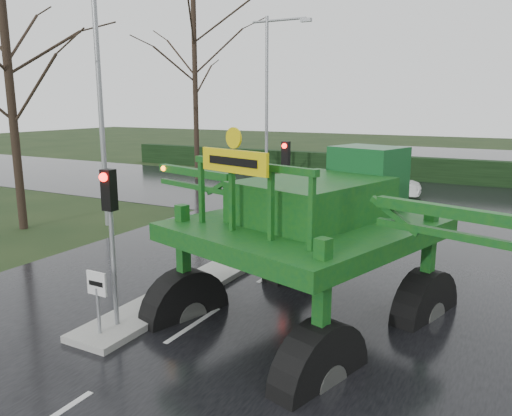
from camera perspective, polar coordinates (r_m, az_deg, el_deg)
The scene contains 14 objects.
ground at distance 11.45m, azimuth -7.12°, elevation -13.19°, with size 140.00×140.00×0.00m, color black.
road_main at distance 19.97m, azimuth 9.75°, elevation -2.28°, with size 14.00×80.00×0.02m, color black.
road_cross at distance 25.60m, azimuth 14.10°, elevation 0.67°, with size 80.00×12.00×0.02m, color black.
median_island at distance 14.39m, azimuth -4.41°, elevation -7.41°, with size 1.20×10.00×0.16m, color gray.
hedge_row at distance 33.21m, azimuth 17.66°, elevation 4.28°, with size 44.00×0.90×1.50m, color black.
keep_left_sign at distance 10.80m, azimuth -17.69°, elevation -9.18°, with size 0.50×0.07×1.35m.
traffic_signal_near at distance 10.69m, azimuth -16.32°, elevation -0.71°, with size 0.26×0.33×3.52m.
traffic_signal_mid at distance 17.66m, azimuth 3.39°, elevation 4.58°, with size 0.26×0.33×3.52m.
street_light_left_near at distance 20.32m, azimuth -16.95°, elevation 14.66°, with size 3.85×0.30×10.00m.
street_light_left_far at distance 31.80m, azimuth 1.74°, elevation 13.98°, with size 3.85×0.30×10.00m.
tree_left_near at distance 21.14m, azimuth -26.42°, elevation 13.44°, with size 6.30×6.30×10.85m.
tree_left_far at distance 32.37m, azimuth -7.02°, elevation 15.92°, with size 7.70×7.70×13.26m.
crop_sprayer at distance 11.34m, azimuth -7.43°, elevation 0.42°, with size 9.48×7.16×5.50m.
white_sedan at distance 27.29m, azimuth 14.20°, elevation 1.33°, with size 1.34×3.85×1.27m, color silver.
Camera 1 is at (6.11, -8.38, 4.84)m, focal length 35.00 mm.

